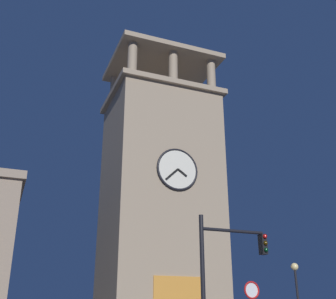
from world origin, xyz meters
TOP-DOWN VIEW (x-y plane):
  - clocktower at (-0.01, -2.60)m, footprint 8.26×6.98m
  - traffic_signal_near at (2.88, 11.74)m, footprint 2.75×0.41m
  - street_lamp at (-6.15, 4.02)m, footprint 0.44×0.44m
  - no_horn_sign at (-0.25, 8.42)m, footprint 0.78×0.14m

SIDE VIEW (x-z plane):
  - no_horn_sign at x=-0.25m, z-range 0.93..4.15m
  - street_lamp at x=-6.15m, z-range 0.97..5.66m
  - traffic_signal_near at x=2.88m, z-range 0.79..6.00m
  - clocktower at x=-0.01m, z-range -2.51..21.17m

